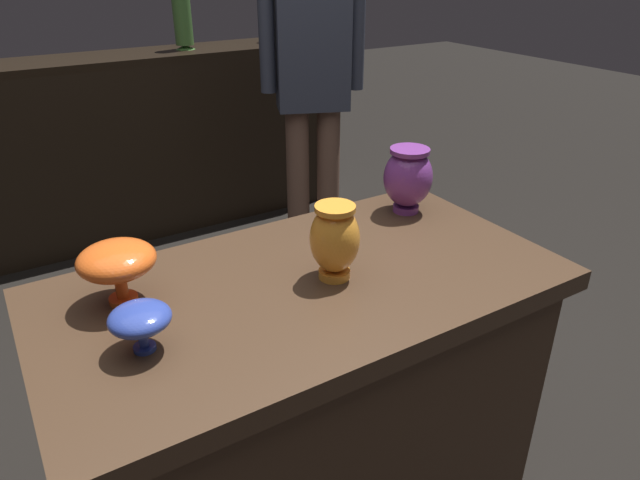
{
  "coord_description": "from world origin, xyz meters",
  "views": [
    {
      "loc": [
        -0.57,
        -0.99,
        1.48
      ],
      "look_at": [
        0.03,
        -0.01,
        0.9
      ],
      "focal_mm": 32.24,
      "sensor_mm": 36.0,
      "label": 1
    }
  ],
  "objects": [
    {
      "name": "back_display_shelf",
      "position": [
        0.0,
        2.2,
        0.49
      ],
      "size": [
        2.6,
        0.4,
        0.99
      ],
      "color": "black",
      "rests_on": "ground_plane"
    },
    {
      "name": "shelf_vase_right",
      "position": [
        0.52,
        2.19,
        1.16
      ],
      "size": [
        0.11,
        0.11,
        0.35
      ],
      "color": "#477A38",
      "rests_on": "back_display_shelf"
    },
    {
      "name": "shelf_vase_far_right",
      "position": [
        1.04,
        2.19,
        1.07
      ],
      "size": [
        0.09,
        0.09,
        0.15
      ],
      "color": "#2D429E",
      "rests_on": "back_display_shelf"
    },
    {
      "name": "vase_centerpiece",
      "position": [
        0.06,
        -0.02,
        0.9
      ],
      "size": [
        0.11,
        0.11,
        0.18
      ],
      "color": "orange",
      "rests_on": "display_plinth"
    },
    {
      "name": "vase_right_accent",
      "position": [
        -0.39,
        -0.06,
        0.87
      ],
      "size": [
        0.12,
        0.12,
        0.1
      ],
      "color": "#2D429E",
      "rests_on": "display_plinth"
    },
    {
      "name": "visitor_near_right",
      "position": [
        0.79,
        1.28,
        0.98
      ],
      "size": [
        0.44,
        0.29,
        1.67
      ],
      "rotation": [
        0.0,
        0.0,
        2.75
      ],
      "color": "brown",
      "rests_on": "ground_plane"
    },
    {
      "name": "vase_left_accent",
      "position": [
        -0.38,
        0.13,
        0.9
      ],
      "size": [
        0.16,
        0.16,
        0.14
      ],
      "color": "#E55B1E",
      "rests_on": "display_plinth"
    },
    {
      "name": "vase_tall_behind",
      "position": [
        0.45,
        0.18,
        0.9
      ],
      "size": [
        0.14,
        0.14,
        0.19
      ],
      "color": "#7A388E",
      "rests_on": "display_plinth"
    },
    {
      "name": "display_plinth",
      "position": [
        0.0,
        0.0,
        0.4
      ],
      "size": [
        1.2,
        0.64,
        0.8
      ],
      "color": "#422D1E",
      "rests_on": "ground_plane"
    }
  ]
}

